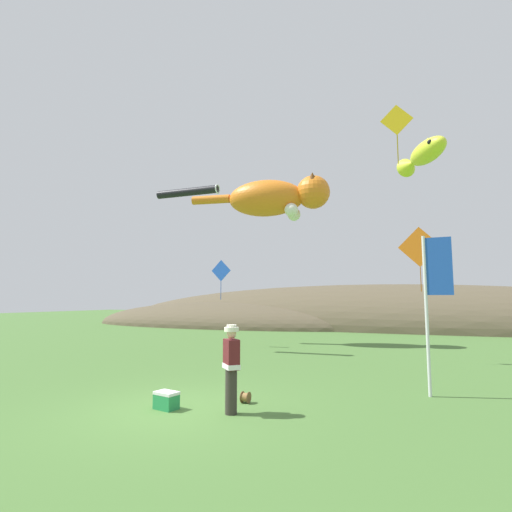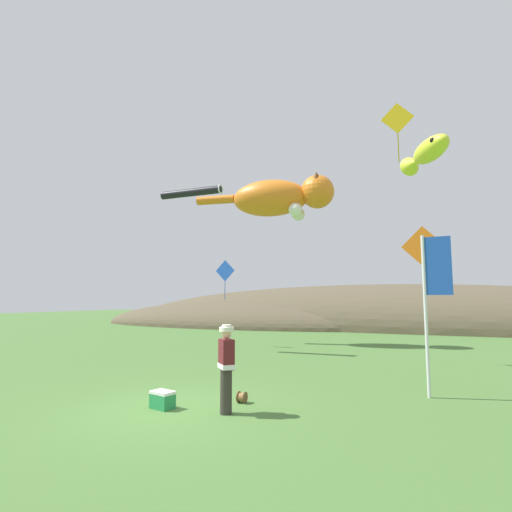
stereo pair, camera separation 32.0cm
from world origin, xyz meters
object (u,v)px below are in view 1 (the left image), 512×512
Objects in this scene: kite_diamond_gold at (397,121)px; kite_spool at (246,397)px; picnic_cooler at (166,400)px; kite_fish_windsock at (423,155)px; festival_banner_pole at (433,290)px; kite_diamond_orange at (419,247)px; kite_diamond_blue at (221,271)px; kite_giant_cat at (276,198)px; kite_tube_streamer at (188,192)px; festival_attendant at (231,366)px.

kite_spool is at bearing -127.38° from kite_diamond_gold.
kite_fish_windsock is at bearing 58.28° from picnic_cooler.
kite_diamond_orange is (-0.41, 5.27, 1.69)m from festival_banner_pole.
kite_diamond_gold reaches higher than kite_diamond_blue.
kite_fish_windsock reaches higher than kite_diamond_orange.
kite_giant_cat reaches higher than kite_diamond_orange.
kite_tube_streamer is 1.30× the size of kite_diamond_orange.
kite_giant_cat is (-2.21, 12.16, 7.44)m from picnic_cooler.
festival_attendant is at bearing -59.74° from kite_diamond_blue.
kite_diamond_blue is at bearing 113.35° from picnic_cooler.
picnic_cooler is at bearing -66.65° from kite_diamond_blue.
kite_diamond_blue is 9.36m from kite_diamond_orange.
kite_diamond_orange is at bearing 83.74° from kite_diamond_gold.
picnic_cooler is 0.27× the size of kite_diamond_blue.
kite_diamond_gold is (3.01, 4.98, 6.75)m from festival_attendant.
kite_diamond_blue reaches higher than kite_spool.
kite_diamond_orange is (9.63, 0.90, -2.95)m from kite_tube_streamer.
kite_giant_cat is at bearing 151.72° from kite_fish_windsock.
kite_diamond_gold reaches higher than kite_spool.
kite_tube_streamer is (-4.83, 7.81, 6.98)m from picnic_cooler.
kite_fish_windsock is 9.93m from kite_tube_streamer.
kite_diamond_blue is at bearing -138.68° from kite_giant_cat.
kite_tube_streamer is at bearing -174.66° from kite_diamond_orange.
kite_giant_cat reaches higher than kite_tube_streamer.
kite_diamond_blue reaches higher than festival_banner_pole.
kite_diamond_gold is (3.12, 4.08, 7.58)m from kite_spool.
kite_diamond_gold is at bearing -29.53° from kite_diamond_blue.
picnic_cooler is at bearing -121.72° from kite_fish_windsock.
kite_diamond_orange is at bearing 61.09° from picnic_cooler.
picnic_cooler is 11.53m from kite_tube_streamer.
kite_diamond_blue is (-9.50, 1.99, -3.87)m from kite_fish_windsock.
picnic_cooler is at bearing -58.29° from kite_tube_streamer.
kite_diamond_gold reaches higher than festival_attendant.
festival_attendant is at bearing -83.32° from kite_spool.
kite_giant_cat is 5.10m from kite_tube_streamer.
kite_spool is 0.03× the size of kite_giant_cat.
festival_banner_pole is 5.55m from kite_diamond_orange.
kite_giant_cat reaches higher than kite_fish_windsock.
kite_diamond_blue is (0.41, 2.41, -3.47)m from kite_tube_streamer.
kite_tube_streamer is at bearing 164.33° from kite_diamond_gold.
kite_tube_streamer is 1.67× the size of kite_diamond_gold.
festival_banner_pole is at bearing -49.60° from kite_giant_cat.
kite_diamond_gold is at bearing -102.40° from kite_fish_windsock.
festival_attendant is 9.69m from kite_diamond_orange.
kite_diamond_gold is 0.77× the size of kite_diamond_orange.
kite_tube_streamer is (-10.04, 4.37, 4.64)m from festival_banner_pole.
kite_diamond_gold reaches higher than picnic_cooler.
festival_banner_pole is at bearing 33.37° from picnic_cooler.
kite_diamond_blue is (-5.83, 9.99, 2.73)m from festival_attendant.
festival_attendant is 5.21m from festival_banner_pole.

